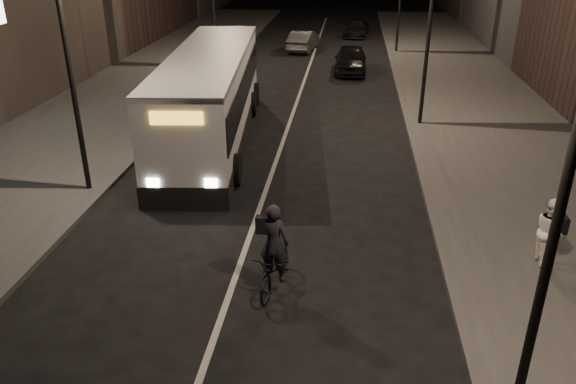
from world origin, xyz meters
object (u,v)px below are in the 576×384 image
(car_mid, at_px, (303,41))
(car_near, at_px, (351,59))
(streetlight_left_near, at_px, (71,20))
(cyclist_on_bicycle, at_px, (275,262))
(streetlight_right_near, at_px, (560,118))
(pedestrian_woman, at_px, (550,231))
(city_bus, at_px, (211,93))
(car_far, at_px, (357,28))

(car_mid, bearing_deg, car_near, 125.57)
(streetlight_left_near, bearing_deg, car_mid, 79.40)
(streetlight_left_near, height_order, cyclist_on_bicycle, streetlight_left_near)
(streetlight_right_near, xyz_separation_m, pedestrian_woman, (2.20, 5.02, -4.34))
(streetlight_left_near, distance_m, car_mid, 25.07)
(streetlight_right_near, xyz_separation_m, car_mid, (-6.13, 32.22, -4.66))
(city_bus, bearing_deg, streetlight_left_near, -120.03)
(streetlight_left_near, relative_size, car_mid, 1.91)
(city_bus, height_order, pedestrian_woman, city_bus)
(car_far, bearing_deg, cyclist_on_bicycle, -87.50)
(streetlight_left_near, bearing_deg, car_far, 75.03)
(streetlight_left_near, distance_m, car_near, 20.08)
(pedestrian_woman, bearing_deg, car_near, 12.08)
(cyclist_on_bicycle, relative_size, car_far, 0.53)
(cyclist_on_bicycle, bearing_deg, car_mid, 103.42)
(streetlight_right_near, distance_m, car_mid, 33.12)
(car_near, height_order, car_mid, car_near)
(cyclist_on_bicycle, xyz_separation_m, car_mid, (-1.82, 28.90, -0.06))
(streetlight_right_near, height_order, city_bus, streetlight_right_near)
(streetlight_left_near, bearing_deg, city_bus, 65.41)
(car_far, bearing_deg, city_bus, -97.24)
(streetlight_right_near, height_order, cyclist_on_bicycle, streetlight_right_near)
(city_bus, distance_m, cyclist_on_bicycle, 10.92)
(streetlight_right_near, distance_m, city_bus, 16.12)
(streetlight_right_near, bearing_deg, car_far, 93.61)
(streetlight_left_near, bearing_deg, streetlight_right_near, -36.88)
(city_bus, height_order, car_far, city_bus)
(pedestrian_woman, height_order, car_far, pedestrian_woman)
(car_far, bearing_deg, car_mid, -113.96)
(city_bus, relative_size, car_near, 2.91)
(streetlight_right_near, relative_size, streetlight_left_near, 1.00)
(streetlight_right_near, bearing_deg, cyclist_on_bicycle, 142.45)
(car_mid, bearing_deg, cyclist_on_bicycle, 101.37)
(pedestrian_woman, height_order, car_near, pedestrian_woman)
(car_mid, bearing_deg, car_far, -111.71)
(streetlight_right_near, relative_size, cyclist_on_bicycle, 3.55)
(streetlight_left_near, bearing_deg, cyclist_on_bicycle, -36.42)
(car_mid, distance_m, car_far, 7.50)
(cyclist_on_bicycle, bearing_deg, streetlight_right_near, -27.74)
(car_near, relative_size, car_far, 1.04)
(city_bus, bearing_deg, car_far, 71.81)
(streetlight_right_near, relative_size, car_near, 1.81)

